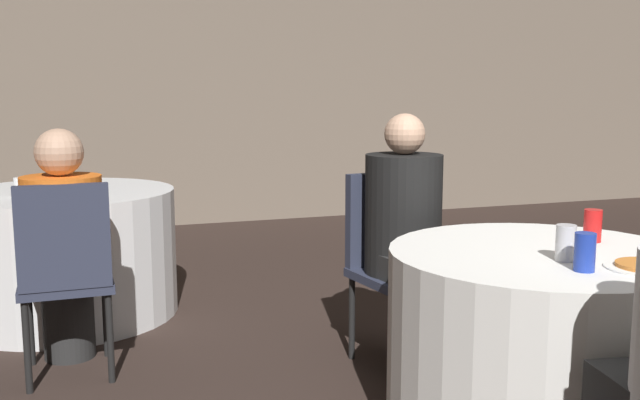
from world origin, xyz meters
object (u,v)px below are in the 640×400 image
at_px(chair_far_south, 65,264).
at_px(chair_near_north, 391,250).
at_px(soda_can_silver, 566,243).
at_px(person_orange_shirt, 64,248).
at_px(person_black_shirt, 411,242).
at_px(soda_can_red, 593,226).
at_px(table_near, 537,348).
at_px(table_far, 66,253).
at_px(soda_can_blue, 585,252).

bearing_deg(chair_far_south, chair_near_north, -8.68).
height_order(chair_near_north, soda_can_silver, chair_near_north).
bearing_deg(person_orange_shirt, chair_near_north, -14.74).
xyz_separation_m(person_black_shirt, soda_can_red, (0.40, -0.72, 0.18)).
xyz_separation_m(table_near, person_black_shirt, (-0.13, 0.79, 0.24)).
distance_m(chair_far_south, person_orange_shirt, 0.17).
height_order(table_far, soda_can_silver, soda_can_silver).
xyz_separation_m(chair_far_south, person_orange_shirt, (-0.00, 0.16, 0.04)).
distance_m(soda_can_blue, soda_can_red, 0.48).
relative_size(person_black_shirt, soda_can_blue, 9.69).
bearing_deg(soda_can_red, chair_near_north, 115.96).
bearing_deg(person_orange_shirt, soda_can_blue, -46.30).
bearing_deg(person_orange_shirt, person_black_shirt, -19.96).
xyz_separation_m(table_far, person_black_shirt, (1.51, -1.39, 0.24)).
distance_m(table_near, soda_can_blue, 0.51).
relative_size(table_far, soda_can_silver, 10.18).
distance_m(chair_near_north, soda_can_blue, 1.26).
xyz_separation_m(chair_far_south, person_black_shirt, (1.49, -0.35, 0.07)).
bearing_deg(table_far, person_orange_shirt, -89.12).
distance_m(person_orange_shirt, person_black_shirt, 1.58).
xyz_separation_m(table_near, soda_can_blue, (-0.05, -0.28, 0.42)).
relative_size(chair_near_north, person_black_shirt, 0.76).
bearing_deg(chair_far_south, table_far, 90.00).
height_order(chair_near_north, chair_far_south, same).
height_order(soda_can_silver, soda_can_red, same).
bearing_deg(soda_can_silver, person_black_shirt, 96.34).
relative_size(table_near, person_orange_shirt, 0.97).
bearing_deg(soda_can_silver, table_near, 82.00).
distance_m(table_far, person_black_shirt, 2.06).
xyz_separation_m(person_black_shirt, soda_can_silver, (0.10, -0.94, 0.18)).
height_order(soda_can_silver, soda_can_blue, same).
bearing_deg(table_near, person_black_shirt, 99.07).
bearing_deg(soda_can_silver, chair_near_north, 96.72).
bearing_deg(soda_can_red, person_black_shirt, 119.13).
distance_m(table_far, soda_can_blue, 2.96).
bearing_deg(table_near, table_far, 126.82).
bearing_deg(person_orange_shirt, table_near, -39.78).
xyz_separation_m(table_far, soda_can_red, (1.90, -2.11, 0.42)).
relative_size(chair_far_south, person_orange_shirt, 0.80).
distance_m(soda_can_silver, soda_can_blue, 0.14).
distance_m(chair_near_north, soda_can_red, 1.00).
xyz_separation_m(table_far, person_orange_shirt, (0.01, -0.87, 0.21)).
distance_m(chair_near_north, person_black_shirt, 0.17).
xyz_separation_m(chair_near_north, soda_can_silver, (0.13, -1.10, 0.25)).
bearing_deg(person_black_shirt, chair_far_south, -22.46).
height_order(table_near, soda_can_blue, soda_can_blue).
relative_size(table_far, person_orange_shirt, 1.11).
xyz_separation_m(soda_can_silver, soda_can_red, (0.29, 0.22, 0.00)).
relative_size(table_far, chair_far_south, 1.39).
distance_m(table_near, chair_near_north, 0.97).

